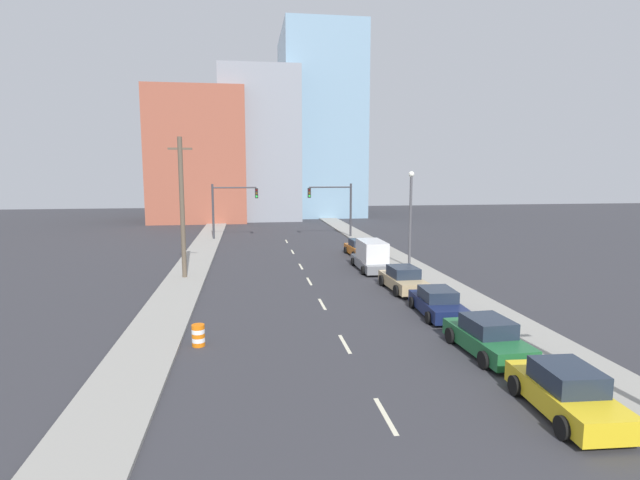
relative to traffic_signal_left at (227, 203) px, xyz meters
The scene contains 23 objects.
sidewalk_left 4.91m from the traffic_signal_left, 136.53° to the left, with size 2.75×102.47×0.14m.
sidewalk_right 15.48m from the traffic_signal_left, ahead, with size 2.75×102.47×0.14m.
lane_stripe_at_8m 42.10m from the traffic_signal_left, 81.27° to the right, with size 0.16×2.40×0.01m, color beige.
lane_stripe_at_14m 35.69m from the traffic_signal_left, 79.67° to the right, with size 0.16×2.40×0.01m, color beige.
lane_stripe_at_21m 29.21m from the traffic_signal_left, 77.31° to the right, with size 0.16×2.40×0.01m, color beige.
lane_stripe_at_27m 23.49m from the traffic_signal_left, 74.06° to the right, with size 0.16×2.40×0.01m, color beige.
lane_stripe_at_32m 18.42m from the traffic_signal_left, 69.29° to the right, with size 0.16×2.40×0.01m, color beige.
lane_stripe_at_40m 12.09m from the traffic_signal_left, 56.10° to the right, with size 0.16×2.40×0.01m, color beige.
lane_stripe_at_47m 7.88m from the traffic_signal_left, 20.27° to the right, with size 0.16×2.40×0.01m, color beige.
building_brick_left 25.31m from the traffic_signal_left, 101.32° to the left, with size 14.00×16.00×19.42m.
building_office_center 29.47m from the traffic_signal_left, 81.23° to the left, with size 12.00×20.00×22.86m.
building_glass_right 37.24m from the traffic_signal_left, 65.18° to the left, with size 13.00×20.00×30.79m.
traffic_signal_left is the anchor object (origin of this frame).
traffic_signal_right 12.40m from the traffic_signal_left, ahead, with size 5.04×0.35×6.12m.
utility_pole_left_mid 20.38m from the traffic_signal_left, 96.17° to the right, with size 1.60×0.32×9.80m.
traffic_barrel 34.41m from the traffic_signal_left, 89.91° to the right, with size 0.56×0.56×0.95m.
street_lamp 23.81m from the traffic_signal_left, 52.12° to the right, with size 0.44×0.44×7.49m.
sedan_yellow 43.89m from the traffic_signal_left, 74.20° to the right, with size 2.25×4.61×1.55m.
sedan_green 38.92m from the traffic_signal_left, 72.06° to the right, with size 2.23×4.76×1.52m.
sedan_navy 33.62m from the traffic_signal_left, 68.93° to the right, with size 2.25×4.76×1.41m.
sedan_tan 28.54m from the traffic_signal_left, 65.15° to the right, with size 2.24×4.78×1.53m.
box_truck_gray 22.43m from the traffic_signal_left, 58.73° to the right, with size 2.26×5.85×2.27m.
sedan_orange 17.63m from the traffic_signal_left, 45.68° to the right, with size 2.20×4.53×1.47m.
Camera 1 is at (-4.09, -6.25, 7.48)m, focal length 28.00 mm.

